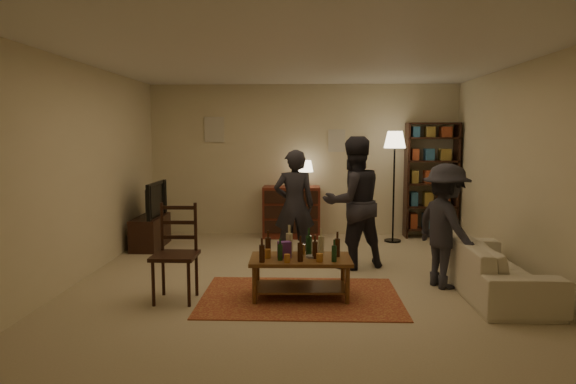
{
  "coord_description": "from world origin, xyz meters",
  "views": [
    {
      "loc": [
        0.05,
        -6.25,
        1.81
      ],
      "look_at": [
        -0.17,
        0.1,
        1.1
      ],
      "focal_mm": 32.0,
      "sensor_mm": 36.0,
      "label": 1
    }
  ],
  "objects_px": {
    "dining_chair": "(176,248)",
    "sofa": "(492,266)",
    "dresser": "(292,210)",
    "person_by_sofa": "(445,226)",
    "person_left": "(294,206)",
    "person_right": "(353,202)",
    "bookshelf": "(431,179)",
    "coffee_table": "(300,262)",
    "floor_lamp": "(395,148)",
    "tv_stand": "(151,224)"
  },
  "relations": [
    {
      "from": "dining_chair",
      "to": "sofa",
      "type": "xyz_separation_m",
      "value": [
        3.57,
        0.38,
        -0.27
      ]
    },
    {
      "from": "dresser",
      "to": "person_by_sofa",
      "type": "height_order",
      "value": "person_by_sofa"
    },
    {
      "from": "person_left",
      "to": "person_right",
      "type": "bearing_deg",
      "value": 149.52
    },
    {
      "from": "dresser",
      "to": "bookshelf",
      "type": "height_order",
      "value": "bookshelf"
    },
    {
      "from": "bookshelf",
      "to": "person_left",
      "type": "xyz_separation_m",
      "value": [
        -2.36,
        -1.77,
        -0.23
      ]
    },
    {
      "from": "coffee_table",
      "to": "person_left",
      "type": "relative_size",
      "value": 0.7
    },
    {
      "from": "dining_chair",
      "to": "coffee_table",
      "type": "bearing_deg",
      "value": 3.86
    },
    {
      "from": "sofa",
      "to": "dresser",
      "type": "bearing_deg",
      "value": 37.54
    },
    {
      "from": "dresser",
      "to": "person_right",
      "type": "relative_size",
      "value": 0.76
    },
    {
      "from": "coffee_table",
      "to": "person_left",
      "type": "distance_m",
      "value": 1.76
    },
    {
      "from": "person_by_sofa",
      "to": "person_left",
      "type": "bearing_deg",
      "value": 34.24
    },
    {
      "from": "person_by_sofa",
      "to": "floor_lamp",
      "type": "bearing_deg",
      "value": -17.68
    },
    {
      "from": "dining_chair",
      "to": "dresser",
      "type": "relative_size",
      "value": 0.79
    },
    {
      "from": "dresser",
      "to": "person_by_sofa",
      "type": "bearing_deg",
      "value": -57.26
    },
    {
      "from": "tv_stand",
      "to": "coffee_table",
      "type": "bearing_deg",
      "value": -45.77
    },
    {
      "from": "sofa",
      "to": "floor_lamp",
      "type": "bearing_deg",
      "value": 13.6
    },
    {
      "from": "dining_chair",
      "to": "bookshelf",
      "type": "height_order",
      "value": "bookshelf"
    },
    {
      "from": "coffee_table",
      "to": "sofa",
      "type": "relative_size",
      "value": 0.54
    },
    {
      "from": "floor_lamp",
      "to": "sofa",
      "type": "bearing_deg",
      "value": -76.4
    },
    {
      "from": "dining_chair",
      "to": "floor_lamp",
      "type": "distance_m",
      "value": 4.4
    },
    {
      "from": "coffee_table",
      "to": "sofa",
      "type": "xyz_separation_m",
      "value": [
        2.21,
        0.3,
        -0.1
      ]
    },
    {
      "from": "coffee_table",
      "to": "person_by_sofa",
      "type": "xyz_separation_m",
      "value": [
        1.71,
        0.47,
        0.34
      ]
    },
    {
      "from": "dining_chair",
      "to": "sofa",
      "type": "height_order",
      "value": "dining_chair"
    },
    {
      "from": "tv_stand",
      "to": "person_left",
      "type": "xyz_separation_m",
      "value": [
        2.33,
        -0.79,
        0.41
      ]
    },
    {
      "from": "floor_lamp",
      "to": "bookshelf",
      "type": "bearing_deg",
      "value": 29.83
    },
    {
      "from": "dining_chair",
      "to": "person_right",
      "type": "height_order",
      "value": "person_right"
    },
    {
      "from": "tv_stand",
      "to": "sofa",
      "type": "bearing_deg",
      "value": -25.34
    },
    {
      "from": "coffee_table",
      "to": "sofa",
      "type": "height_order",
      "value": "coffee_table"
    },
    {
      "from": "person_right",
      "to": "person_by_sofa",
      "type": "relative_size",
      "value": 1.21
    },
    {
      "from": "floor_lamp",
      "to": "sofa",
      "type": "relative_size",
      "value": 0.9
    },
    {
      "from": "person_left",
      "to": "person_right",
      "type": "xyz_separation_m",
      "value": [
        0.81,
        -0.35,
        0.09
      ]
    },
    {
      "from": "floor_lamp",
      "to": "dresser",
      "type": "bearing_deg",
      "value": 168.71
    },
    {
      "from": "tv_stand",
      "to": "bookshelf",
      "type": "xyz_separation_m",
      "value": [
        4.69,
        0.98,
        0.65
      ]
    },
    {
      "from": "bookshelf",
      "to": "person_left",
      "type": "bearing_deg",
      "value": -143.11
    },
    {
      "from": "coffee_table",
      "to": "person_right",
      "type": "xyz_separation_m",
      "value": [
        0.71,
        1.36,
        0.49
      ]
    },
    {
      "from": "bookshelf",
      "to": "person_left",
      "type": "relative_size",
      "value": 1.26
    },
    {
      "from": "person_right",
      "to": "person_by_sofa",
      "type": "bearing_deg",
      "value": 114.99
    },
    {
      "from": "tv_stand",
      "to": "dining_chair",
      "type": "bearing_deg",
      "value": -67.35
    },
    {
      "from": "dresser",
      "to": "sofa",
      "type": "bearing_deg",
      "value": -52.46
    },
    {
      "from": "tv_stand",
      "to": "person_left",
      "type": "height_order",
      "value": "person_left"
    },
    {
      "from": "tv_stand",
      "to": "person_left",
      "type": "relative_size",
      "value": 0.66
    },
    {
      "from": "coffee_table",
      "to": "person_right",
      "type": "bearing_deg",
      "value": 62.5
    },
    {
      "from": "dining_chair",
      "to": "floor_lamp",
      "type": "bearing_deg",
      "value": 47.63
    },
    {
      "from": "bookshelf",
      "to": "person_left",
      "type": "height_order",
      "value": "bookshelf"
    },
    {
      "from": "tv_stand",
      "to": "person_right",
      "type": "relative_size",
      "value": 0.59
    },
    {
      "from": "coffee_table",
      "to": "dresser",
      "type": "xyz_separation_m",
      "value": [
        -0.18,
        3.41,
        0.07
      ]
    },
    {
      "from": "dining_chair",
      "to": "bookshelf",
      "type": "relative_size",
      "value": 0.54
    },
    {
      "from": "bookshelf",
      "to": "sofa",
      "type": "distance_m",
      "value": 3.26
    },
    {
      "from": "coffee_table",
      "to": "tv_stand",
      "type": "xyz_separation_m",
      "value": [
        -2.43,
        2.5,
        -0.02
      ]
    },
    {
      "from": "person_left",
      "to": "person_by_sofa",
      "type": "relative_size",
      "value": 1.09
    }
  ]
}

